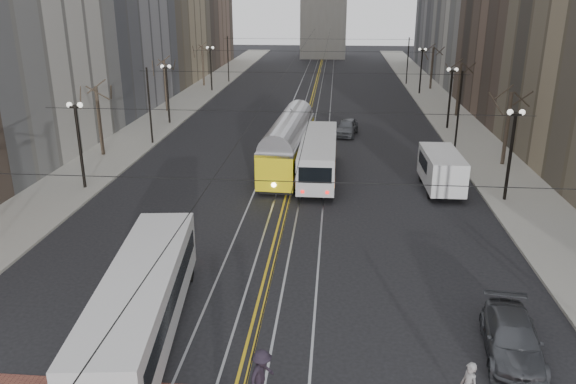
% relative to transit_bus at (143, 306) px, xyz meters
% --- Properties ---
extents(ground, '(260.00, 260.00, 0.00)m').
position_rel_transit_bus_xyz_m(ground, '(4.03, -1.43, -1.44)').
color(ground, black).
rests_on(ground, ground).
extents(sidewalk_left, '(5.00, 140.00, 0.15)m').
position_rel_transit_bus_xyz_m(sidewalk_left, '(-10.97, 43.57, -1.36)').
color(sidewalk_left, gray).
rests_on(sidewalk_left, ground).
extents(sidewalk_right, '(5.00, 140.00, 0.15)m').
position_rel_transit_bus_xyz_m(sidewalk_right, '(19.03, 43.57, -1.36)').
color(sidewalk_right, gray).
rests_on(sidewalk_right, ground).
extents(streetcar_rails, '(4.80, 130.00, 0.02)m').
position_rel_transit_bus_xyz_m(streetcar_rails, '(4.03, 43.57, -1.44)').
color(streetcar_rails, gray).
rests_on(streetcar_rails, ground).
extents(centre_lines, '(0.42, 130.00, 0.01)m').
position_rel_transit_bus_xyz_m(centre_lines, '(4.03, 43.57, -1.43)').
color(centre_lines, gold).
rests_on(centre_lines, ground).
extents(lamp_posts, '(27.60, 57.20, 5.60)m').
position_rel_transit_bus_xyz_m(lamp_posts, '(4.03, 27.32, 1.36)').
color(lamp_posts, black).
rests_on(lamp_posts, ground).
extents(street_trees, '(31.68, 53.28, 5.60)m').
position_rel_transit_bus_xyz_m(street_trees, '(4.03, 33.82, 1.36)').
color(street_trees, '#382D23').
rests_on(street_trees, ground).
extents(trolley_wires, '(25.96, 120.00, 6.60)m').
position_rel_transit_bus_xyz_m(trolley_wires, '(4.03, 33.40, 2.33)').
color(trolley_wires, black).
rests_on(trolley_wires, ground).
extents(transit_bus, '(3.69, 11.72, 2.88)m').
position_rel_transit_bus_xyz_m(transit_bus, '(0.00, 0.00, 0.00)').
color(transit_bus, silver).
rests_on(transit_bus, ground).
extents(streetcar, '(3.20, 13.35, 3.12)m').
position_rel_transit_bus_xyz_m(streetcar, '(3.53, 22.53, 0.12)').
color(streetcar, yellow).
rests_on(streetcar, ground).
extents(rear_bus, '(2.43, 11.01, 2.87)m').
position_rel_transit_bus_xyz_m(rear_bus, '(5.83, 20.48, -0.01)').
color(rear_bus, silver).
rests_on(rear_bus, ground).
extents(cargo_van, '(2.33, 5.82, 2.56)m').
position_rel_transit_bus_xyz_m(cargo_van, '(14.03, 18.45, -0.16)').
color(cargo_van, silver).
rests_on(cargo_van, ground).
extents(sedan_grey, '(2.42, 4.58, 1.49)m').
position_rel_transit_bus_xyz_m(sedan_grey, '(8.03, 33.41, -0.70)').
color(sedan_grey, '#43464B').
rests_on(sedan_grey, ground).
extents(sedan_parked, '(2.52, 4.95, 1.37)m').
position_rel_transit_bus_xyz_m(sedan_parked, '(13.53, 0.19, -0.75)').
color(sedan_parked, '#3E4145').
rests_on(sedan_parked, ground).
extents(pedestrian_d, '(1.13, 1.35, 1.82)m').
position_rel_transit_bus_xyz_m(pedestrian_d, '(4.84, -2.93, -0.52)').
color(pedestrian_d, black).
rests_on(pedestrian_d, crosswalk_band).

